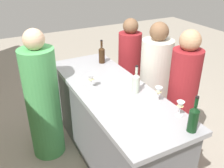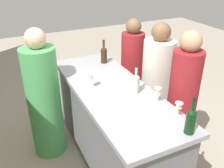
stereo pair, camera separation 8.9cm
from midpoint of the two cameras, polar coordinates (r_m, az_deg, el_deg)
name	(u,v)px [view 2 (the right image)]	position (r m, az deg, el deg)	size (l,w,h in m)	color
ground_plane	(112,158)	(3.23, 0.82, -16.57)	(12.00, 12.00, 0.00)	#9E9384
bar_counter	(112,125)	(2.91, 0.89, -9.49)	(2.06, 0.75, 0.99)	slate
wine_bottle_leftmost_dark_green	(191,120)	(2.05, 18.85, -7.84)	(0.08, 0.08, 0.32)	black
wine_bottle_second_left_clear_pale	(136,83)	(2.53, 6.48, 0.26)	(0.08, 0.08, 0.30)	#B7C6B2
wine_bottle_center_amber_brown	(104,54)	(3.25, -1.09, 6.85)	(0.08, 0.08, 0.31)	#331E0F
wine_glass_near_left	(179,107)	(2.22, 16.16, -5.14)	(0.07, 0.07, 0.14)	white
wine_glass_near_center	(158,93)	(2.38, 11.50, -1.96)	(0.07, 0.07, 0.16)	white
wine_glass_near_right	(91,78)	(2.62, -3.85, 1.26)	(0.07, 0.07, 0.15)	white
person_left_guest	(181,108)	(2.85, 16.44, -5.25)	(0.37, 0.37, 1.62)	maroon
person_center_guest	(156,88)	(3.27, 10.85, -0.92)	(0.40, 0.40, 1.57)	beige
person_right_guest	(132,72)	(3.73, 5.25, 2.68)	(0.43, 0.43, 1.50)	maroon
person_server_behind	(44,100)	(3.02, -14.51, -3.67)	(0.42, 0.42, 1.59)	#4CA559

